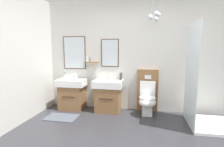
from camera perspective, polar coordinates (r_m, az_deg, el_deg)
wall_back at (r=4.20m, az=7.02°, el=5.81°), size 4.45×0.62×2.61m
bath_mat at (r=4.02m, az=-16.22°, el=-13.63°), size 0.68×0.44×0.01m
vanity_sink_left at (r=4.42m, az=-12.85°, el=-6.26°), size 0.68×0.51×0.74m
tap_on_left_sink at (r=4.51m, az=-12.06°, el=-0.54°), size 0.03×0.13×0.11m
vanity_sink_right at (r=4.15m, az=-1.23°, el=-7.01°), size 0.68×0.51×0.74m
tap_on_right_sink at (r=4.24m, az=-0.71°, el=-0.90°), size 0.03×0.13×0.11m
toilet at (r=4.08m, az=11.51°, el=-7.67°), size 0.48×0.63×1.00m
toothbrush_cup at (r=4.60m, az=-15.08°, el=-0.67°), size 0.07×0.07×0.20m
soap_dispenser at (r=4.19m, az=2.89°, el=-0.82°), size 0.06×0.06×0.20m
shower_tray at (r=3.80m, az=28.07°, el=-9.02°), size 0.92×0.90×1.95m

